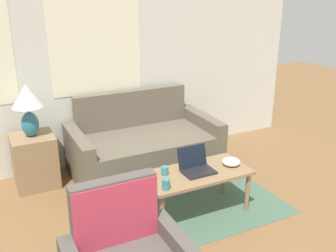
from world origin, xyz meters
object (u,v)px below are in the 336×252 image
table_lamp (27,103)px  laptop (196,166)px  couch (143,147)px  snack_bowl (231,162)px  coffee_table (197,177)px  cup_yellow (166,184)px  cup_navy (165,171)px

table_lamp → laptop: size_ratio=1.87×
couch → snack_bowl: bearing=-68.3°
coffee_table → laptop: bearing=73.0°
table_lamp → cup_yellow: 1.80m
couch → laptop: (0.09, -1.13, 0.22)m
couch → snack_bowl: (0.47, -1.17, 0.20)m
coffee_table → cup_navy: size_ratio=12.61×
laptop → couch: bearing=94.5°
couch → snack_bowl: size_ratio=9.56×
table_lamp → cup_navy: (1.02, -1.22, -0.48)m
couch → cup_navy: couch is taller
coffee_table → cup_navy: 0.33m
couch → laptop: bearing=-85.5°
cup_navy → table_lamp: bearing=130.0°
cup_yellow → snack_bowl: cup_yellow is taller
cup_navy → snack_bowl: bearing=-8.9°
laptop → cup_navy: 0.32m
coffee_table → laptop: (0.01, 0.03, 0.10)m
couch → snack_bowl: couch is taller
cup_yellow → laptop: bearing=24.8°
cup_navy → cup_yellow: (-0.11, -0.26, 0.01)m
cup_yellow → couch: bearing=75.8°
laptop → cup_yellow: bearing=-155.2°
table_lamp → cup_navy: size_ratio=6.97×
cup_yellow → snack_bowl: bearing=10.5°
couch → coffee_table: (0.08, -1.15, 0.11)m
table_lamp → snack_bowl: table_lamp is taller
coffee_table → cup_yellow: bearing=-157.9°
table_lamp → cup_yellow: (0.91, -1.48, -0.47)m
coffee_table → snack_bowl: size_ratio=5.75×
couch → cup_yellow: bearing=-104.2°
coffee_table → laptop: 0.11m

